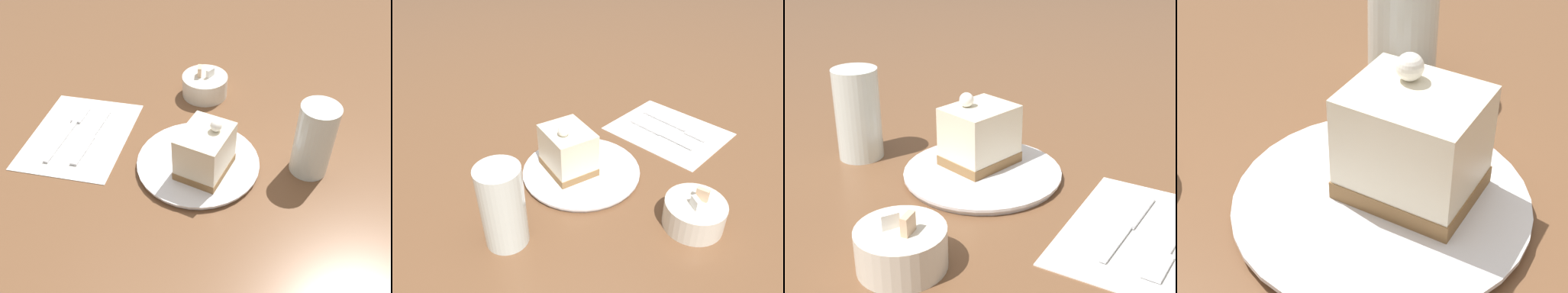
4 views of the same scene
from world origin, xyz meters
TOP-DOWN VIEW (x-y plane):
  - ground_plane at (0.00, 0.00)m, footprint 4.00×4.00m
  - plate at (0.03, 0.00)m, footprint 0.22×0.22m
  - cake_slice at (0.05, -0.02)m, footprint 0.09×0.11m
  - drinking_glass at (0.22, 0.06)m, footprint 0.07×0.07m

SIDE VIEW (x-z plane):
  - ground_plane at x=0.00m, z-range 0.00..0.00m
  - plate at x=0.03m, z-range 0.00..0.01m
  - cake_slice at x=0.05m, z-range 0.00..0.11m
  - drinking_glass at x=0.22m, z-range 0.00..0.14m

